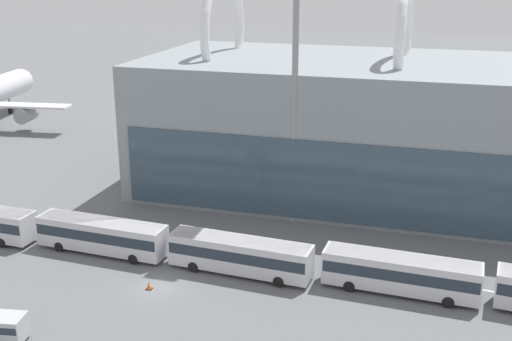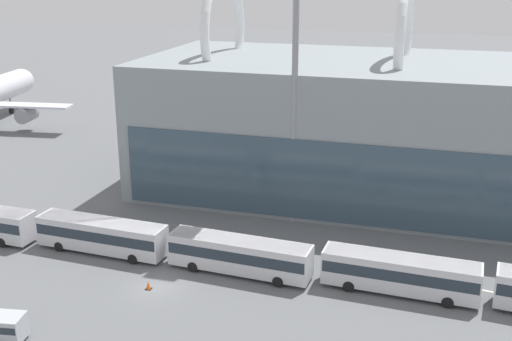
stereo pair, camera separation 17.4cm
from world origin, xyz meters
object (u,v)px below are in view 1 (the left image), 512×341
object	(u,v)px
shuttle_bus_1	(102,234)
shuttle_bus_3	(401,272)
airliner_at_gate_far	(310,107)
shuttle_bus_2	(240,254)
floodlight_mast	(296,23)
traffic_cone_2	(149,285)

from	to	relation	value
shuttle_bus_1	shuttle_bus_3	distance (m)	28.58
shuttle_bus_1	shuttle_bus_3	world-z (taller)	same
airliner_at_gate_far	shuttle_bus_2	distance (m)	48.03
floodlight_mast	shuttle_bus_3	bearing A→B (deg)	-46.21
airliner_at_gate_far	shuttle_bus_3	bearing A→B (deg)	-165.15
shuttle_bus_1	floodlight_mast	bearing A→B (deg)	42.71
shuttle_bus_1	floodlight_mast	distance (m)	28.41
shuttle_bus_1	traffic_cone_2	xyz separation A→B (m)	(7.59, -5.55, -1.59)
shuttle_bus_2	shuttle_bus_3	world-z (taller)	same
airliner_at_gate_far	shuttle_bus_2	world-z (taller)	airliner_at_gate_far
shuttle_bus_3	traffic_cone_2	bearing A→B (deg)	-162.23
shuttle_bus_1	floodlight_mast	xyz separation A→B (m)	(15.96, 13.24, 19.42)
shuttle_bus_1	shuttle_bus_3	size ratio (longest dim) A/B	1.00
shuttle_bus_3	floodlight_mast	size ratio (longest dim) A/B	0.41
floodlight_mast	traffic_cone_2	bearing A→B (deg)	-114.00
airliner_at_gate_far	traffic_cone_2	bearing A→B (deg)	170.79
floodlight_mast	traffic_cone_2	distance (m)	29.40
airliner_at_gate_far	shuttle_bus_2	size ratio (longest dim) A/B	3.28
airliner_at_gate_far	shuttle_bus_2	xyz separation A→B (m)	(3.71, -47.77, -3.33)
airliner_at_gate_far	shuttle_bus_2	bearing A→B (deg)	178.46
shuttle_bus_1	shuttle_bus_2	distance (m)	14.30
shuttle_bus_1	shuttle_bus_2	size ratio (longest dim) A/B	1.00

